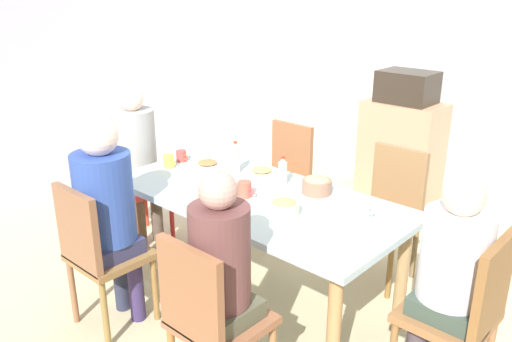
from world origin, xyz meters
TOP-DOWN VIEW (x-y plane):
  - ground_plane at (0.00, 0.00)m, footprint 6.15×6.15m
  - wall_back at (0.00, 2.48)m, footprint 5.36×0.12m
  - wall_left at (-2.62, 0.00)m, footprint 0.12×5.09m
  - dining_table at (0.00, 0.00)m, footprint 1.84×0.89m
  - chair_0 at (-0.46, 0.82)m, footprint 0.40×0.40m
  - chair_1 at (0.46, 0.82)m, footprint 0.40×0.40m
  - chair_2 at (-1.30, 0.00)m, footprint 0.40×0.40m
  - person_2 at (-1.21, 0.00)m, footprint 0.31×0.31m
  - chair_3 at (-0.46, -0.82)m, footprint 0.40×0.40m
  - person_3 at (-0.46, -0.73)m, footprint 0.32×0.32m
  - chair_4 at (1.30, 0.00)m, footprint 0.40×0.40m
  - person_4 at (1.21, 0.00)m, footprint 0.31×0.31m
  - chair_5 at (0.46, -0.82)m, footprint 0.40×0.40m
  - person_5 at (0.46, -0.73)m, footprint 0.30×0.30m
  - plate_0 at (-0.15, -0.25)m, footprint 0.24×0.24m
  - plate_1 at (-0.21, 0.29)m, footprint 0.25×0.25m
  - plate_2 at (-0.59, 0.15)m, footprint 0.25×0.25m
  - bowl_0 at (0.31, -0.11)m, footprint 0.17×0.17m
  - bowl_1 at (0.25, 0.26)m, footprint 0.18×0.18m
  - cup_0 at (-0.77, -0.04)m, footprint 0.11×0.07m
  - cup_1 at (-0.03, -0.07)m, footprint 0.12×0.08m
  - cup_2 at (0.63, 0.16)m, footprint 0.12×0.09m
  - cup_3 at (-0.80, 0.10)m, footprint 0.11×0.07m
  - bottle_0 at (0.02, 0.23)m, footprint 0.05×0.05m
  - bottle_1 at (-0.35, 0.18)m, footprint 0.06×0.06m
  - side_cabinet at (-0.16, 2.18)m, footprint 0.70×0.44m
  - microwave at (-0.16, 2.18)m, footprint 0.48×0.36m

SIDE VIEW (x-z plane):
  - ground_plane at x=0.00m, z-range 0.00..0.00m
  - side_cabinet at x=-0.16m, z-range 0.00..0.90m
  - chair_0 at x=-0.46m, z-range 0.06..0.96m
  - chair_1 at x=0.46m, z-range 0.06..0.96m
  - chair_2 at x=-1.30m, z-range 0.06..0.96m
  - chair_3 at x=-0.46m, z-range 0.06..0.96m
  - chair_4 at x=1.30m, z-range 0.06..0.96m
  - chair_5 at x=0.46m, z-range 0.06..0.96m
  - dining_table at x=0.00m, z-range 0.28..1.00m
  - person_4 at x=1.21m, z-range 0.12..1.27m
  - person_5 at x=0.46m, z-range 0.10..1.29m
  - person_2 at x=-1.21m, z-range 0.12..1.33m
  - plate_0 at x=-0.15m, z-range 0.72..0.76m
  - plate_1 at x=-0.21m, z-range 0.72..0.76m
  - plate_2 at x=-0.59m, z-range 0.72..0.76m
  - cup_3 at x=-0.80m, z-range 0.72..0.80m
  - person_3 at x=-0.46m, z-range 0.13..1.40m
  - bowl_0 at x=0.31m, z-range 0.72..0.81m
  - cup_0 at x=-0.77m, z-range 0.72..0.81m
  - cup_2 at x=0.63m, z-range 0.72..0.82m
  - cup_1 at x=-0.03m, z-range 0.72..0.82m
  - bowl_1 at x=0.25m, z-range 0.72..0.83m
  - bottle_0 at x=0.02m, z-range 0.72..0.91m
  - bottle_1 at x=-0.35m, z-range 0.72..0.94m
  - microwave at x=-0.16m, z-range 0.90..1.18m
  - wall_back at x=0.00m, z-range 0.00..2.60m
  - wall_left at x=-2.62m, z-range 0.00..2.60m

